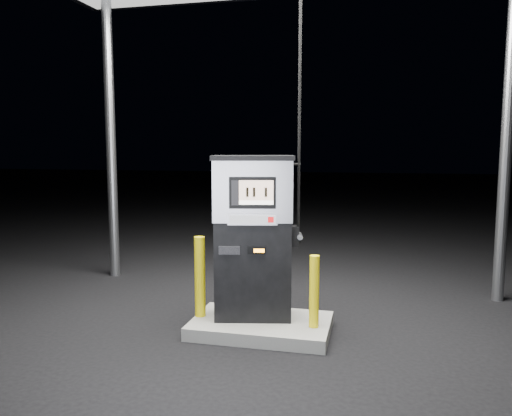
# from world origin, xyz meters

# --- Properties ---
(ground) EXTENTS (80.00, 80.00, 0.00)m
(ground) POSITION_xyz_m (0.00, 0.00, 0.00)
(ground) COLOR black
(ground) RESTS_ON ground
(pump_island) EXTENTS (1.60, 1.00, 0.15)m
(pump_island) POSITION_xyz_m (0.00, 0.00, 0.07)
(pump_island) COLOR slate
(pump_island) RESTS_ON ground
(fuel_dispenser) EXTENTS (1.10, 0.75, 3.97)m
(fuel_dispenser) POSITION_xyz_m (-0.12, 0.10, 1.13)
(fuel_dispenser) COLOR black
(fuel_dispenser) RESTS_ON pump_island
(bollard_left) EXTENTS (0.14, 0.14, 0.96)m
(bollard_left) POSITION_xyz_m (-0.74, -0.03, 0.63)
(bollard_left) COLOR yellow
(bollard_left) RESTS_ON pump_island
(bollard_right) EXTENTS (0.13, 0.13, 0.82)m
(bollard_right) POSITION_xyz_m (0.63, -0.09, 0.56)
(bollard_right) COLOR yellow
(bollard_right) RESTS_ON pump_island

